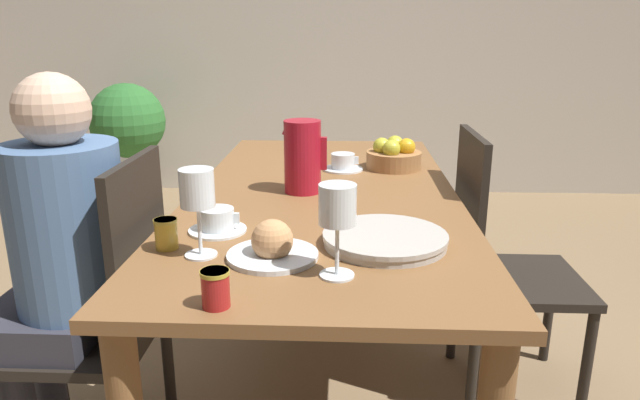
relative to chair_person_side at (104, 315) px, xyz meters
The scene contains 17 objects.
ground_plane 0.86m from the chair_person_side, 30.59° to the left, with size 20.00×20.00×0.00m, color #7F6647.
wall_back 3.29m from the chair_person_side, 78.96° to the left, with size 10.00×0.06×2.60m.
dining_table 0.73m from the chair_person_side, 30.59° to the left, with size 0.86×1.77×0.76m.
chair_person_side is the anchor object (origin of this frame).
chair_opposite 1.30m from the chair_person_side, 19.76° to the left, with size 0.42×0.42×0.94m.
person_seated 0.22m from the chair_person_side, 166.41° to the right, with size 0.39×0.41×1.17m.
red_pitcher 0.76m from the chair_person_side, 33.18° to the left, with size 0.14×0.12×0.23m.
wine_glass_water 0.58m from the chair_person_side, 30.49° to the right, with size 0.08×0.08×0.21m.
wine_glass_juice 0.84m from the chair_person_side, 24.53° to the right, with size 0.08×0.08×0.20m.
teacup_near_person 0.46m from the chair_person_side, ahead, with size 0.15×0.15×0.06m.
teacup_across 0.99m from the chair_person_side, 44.63° to the left, with size 0.15×0.15×0.06m.
serving_tray 0.84m from the chair_person_side, ahead, with size 0.31×0.31×0.03m.
bread_plate 0.63m from the chair_person_side, 22.08° to the right, with size 0.21×0.21×0.10m.
jam_jar_amber 0.70m from the chair_person_side, 46.04° to the right, with size 0.06×0.06×0.07m.
jam_jar_red 0.43m from the chair_person_side, 32.50° to the right, with size 0.06×0.06×0.07m.
fruit_bowl 1.15m from the chair_person_side, 38.97° to the left, with size 0.21×0.21×0.12m.
potted_plant 2.75m from the chair_person_side, 109.04° to the left, with size 0.54×0.54×0.91m.
Camera 1 is at (0.07, -1.79, 1.27)m, focal length 32.00 mm.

